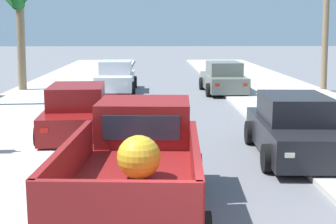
% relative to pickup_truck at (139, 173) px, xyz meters
% --- Properties ---
extents(sidewalk_left, '(5.39, 60.00, 0.12)m').
position_rel_pickup_truck_xyz_m(sidewalk_left, '(-4.21, 8.27, -0.72)').
color(sidewalk_left, beige).
rests_on(sidewalk_left, ground).
extents(sidewalk_right, '(5.39, 60.00, 0.12)m').
position_rel_pickup_truck_xyz_m(sidewalk_right, '(6.22, 8.27, -0.72)').
color(sidewalk_right, beige).
rests_on(sidewalk_right, ground).
extents(curb_left, '(0.16, 60.00, 0.10)m').
position_rel_pickup_truck_xyz_m(curb_left, '(-2.91, 8.27, -0.73)').
color(curb_left, silver).
rests_on(curb_left, ground).
extents(curb_right, '(0.16, 60.00, 0.10)m').
position_rel_pickup_truck_xyz_m(curb_right, '(4.92, 8.27, -0.73)').
color(curb_right, silver).
rests_on(curb_right, ground).
extents(pickup_truck, '(2.43, 5.31, 1.80)m').
position_rel_pickup_truck_xyz_m(pickup_truck, '(0.00, 0.00, 0.00)').
color(pickup_truck, maroon).
rests_on(pickup_truck, ground).
extents(car_left_near, '(2.04, 4.27, 1.54)m').
position_rel_pickup_truck_xyz_m(car_left_near, '(-1.63, 16.21, -0.07)').
color(car_left_near, silver).
rests_on(car_left_near, ground).
extents(car_right_near, '(2.21, 4.34, 1.54)m').
position_rel_pickup_truck_xyz_m(car_right_near, '(-1.97, 6.11, -0.07)').
color(car_right_near, maroon).
rests_on(car_right_near, ground).
extents(car_right_mid, '(2.10, 4.29, 1.54)m').
position_rel_pickup_truck_xyz_m(car_right_mid, '(3.71, 15.43, -0.07)').
color(car_right_mid, slate).
rests_on(car_right_mid, ground).
extents(car_left_far, '(2.19, 4.33, 1.54)m').
position_rel_pickup_truck_xyz_m(car_left_far, '(3.74, 3.74, -0.07)').
color(car_left_far, black).
rests_on(car_left_far, ground).
extents(palm_tree_left_mid, '(3.72, 3.29, 5.56)m').
position_rel_pickup_truck_xyz_m(palm_tree_left_mid, '(-6.31, 16.24, 3.65)').
color(palm_tree_left_mid, '#846B4C').
rests_on(palm_tree_left_mid, ground).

